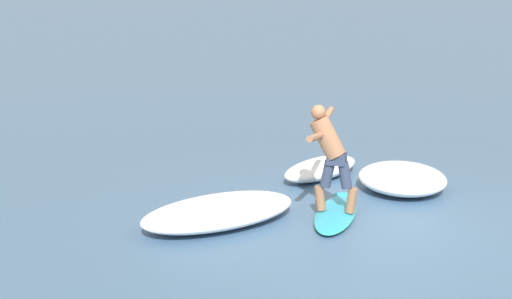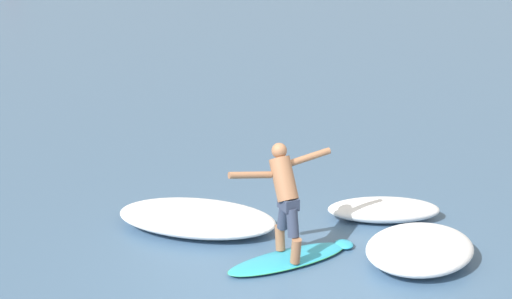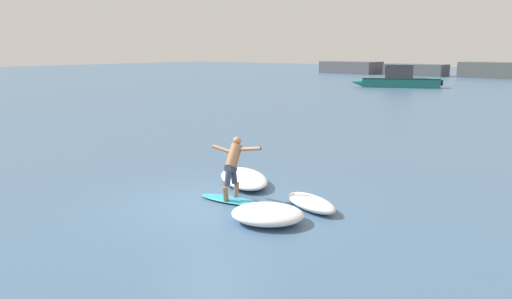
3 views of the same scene
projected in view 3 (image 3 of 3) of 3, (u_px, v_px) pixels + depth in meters
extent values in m
plane|color=#416284|center=(211.00, 204.00, 12.18)|extent=(200.00, 200.00, 0.00)
cube|color=#54535B|center=(351.00, 67.00, 77.31)|extent=(8.94, 5.08, 1.80)
cube|color=#4E555A|center=(416.00, 70.00, 71.04)|extent=(8.52, 3.68, 1.60)
cube|color=#4D5250|center=(493.00, 70.00, 64.71)|extent=(8.27, 4.27, 2.03)
ellipsoid|color=#2DA4C6|center=(231.00, 200.00, 12.40)|extent=(1.83, 0.76, 0.09)
ellipsoid|color=#2DA4C6|center=(263.00, 205.00, 11.94)|extent=(0.28, 0.32, 0.08)
ellipsoid|color=#339E56|center=(231.00, 200.00, 12.40)|extent=(1.84, 0.77, 0.04)
cone|color=black|center=(208.00, 199.00, 12.80)|extent=(0.06, 0.06, 0.14)
cone|color=black|center=(208.00, 202.00, 12.61)|extent=(0.06, 0.06, 0.14)
cone|color=black|center=(215.00, 199.00, 12.85)|extent=(0.06, 0.06, 0.14)
cylinder|color=#976545|center=(236.00, 189.00, 12.54)|extent=(0.14, 0.18, 0.36)
cylinder|color=#313B52|center=(234.00, 176.00, 12.39)|extent=(0.17, 0.23, 0.40)
cylinder|color=#976545|center=(226.00, 193.00, 12.18)|extent=(0.14, 0.18, 0.36)
cylinder|color=#313B52|center=(228.00, 178.00, 12.19)|extent=(0.17, 0.23, 0.40)
cube|color=#313B52|center=(231.00, 168.00, 12.24)|extent=(0.22, 0.27, 0.16)
cylinder|color=#976545|center=(234.00, 156.00, 12.30)|extent=(0.32, 0.53, 0.63)
sphere|color=#976545|center=(237.00, 141.00, 12.33)|extent=(0.20, 0.20, 0.20)
cylinder|color=#976545|center=(222.00, 149.00, 12.59)|extent=(0.61, 0.13, 0.19)
cylinder|color=#976545|center=(251.00, 149.00, 12.09)|extent=(0.61, 0.14, 0.19)
cube|color=#1C6963|center=(401.00, 83.00, 48.96)|extent=(7.34, 4.46, 0.93)
cone|color=#1C6963|center=(357.00, 82.00, 49.97)|extent=(1.55, 1.38, 0.93)
cube|color=black|center=(401.00, 79.00, 48.88)|extent=(7.29, 4.48, 0.08)
cube|color=#403B47|center=(399.00, 71.00, 48.79)|extent=(2.87, 2.16, 1.27)
cube|color=#232D38|center=(385.00, 70.00, 49.08)|extent=(0.42, 0.89, 0.64)
cylinder|color=silver|center=(400.00, 60.00, 48.58)|extent=(0.06, 0.06, 0.90)
cube|color=black|center=(441.00, 83.00, 48.03)|extent=(0.40, 0.44, 0.52)
ellipsoid|color=white|center=(244.00, 178.00, 13.97)|extent=(2.59, 2.34, 0.34)
ellipsoid|color=white|center=(268.00, 214.00, 10.89)|extent=(2.02, 1.90, 0.38)
ellipsoid|color=white|center=(311.00, 203.00, 11.80)|extent=(1.80, 1.28, 0.31)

